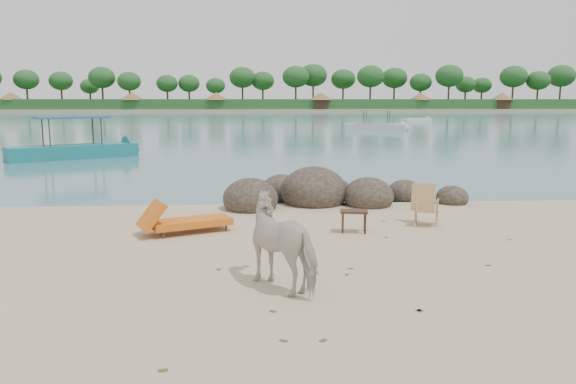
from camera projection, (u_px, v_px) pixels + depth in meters
name	position (u px, v px, depth m)	size (l,w,h in m)	color
water	(257.00, 117.00, 97.68)	(400.00, 400.00, 0.00)	#3A6C75
far_shore	(253.00, 109.00, 176.44)	(420.00, 90.00, 1.40)	tan
far_scenery	(254.00, 99.00, 143.15)	(420.00, 18.00, 9.50)	#1E4C1E
boulders	(320.00, 195.00, 15.05)	(6.53, 3.15, 1.33)	#2D251E
cow	(287.00, 243.00, 8.23)	(0.73, 1.60, 1.35)	beige
side_table	(354.00, 223.00, 11.68)	(0.57, 0.37, 0.46)	#2F2113
lounge_chair	(191.00, 219.00, 11.68)	(2.05, 0.72, 0.62)	orange
deck_chair	(427.00, 207.00, 12.29)	(0.57, 0.62, 0.89)	#A57B52
boat_near	(72.00, 124.00, 27.12)	(6.75, 1.52, 3.28)	#167076
boat_mid	(377.00, 113.00, 53.42)	(6.35, 1.43, 3.09)	silver
boat_far	(417.00, 119.00, 73.36)	(5.14, 1.16, 0.60)	silver
dead_leaves	(388.00, 281.00, 8.62)	(8.02, 7.02, 0.00)	brown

